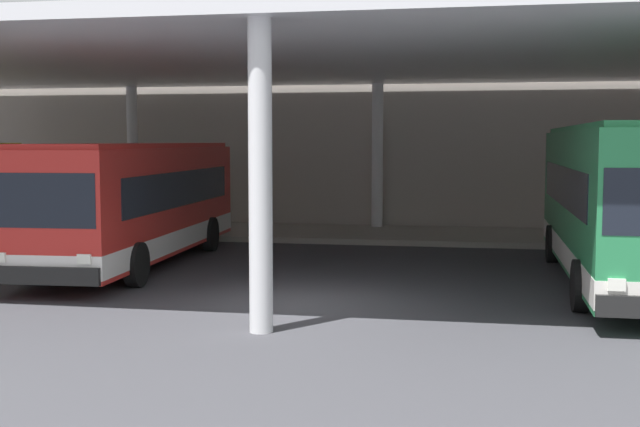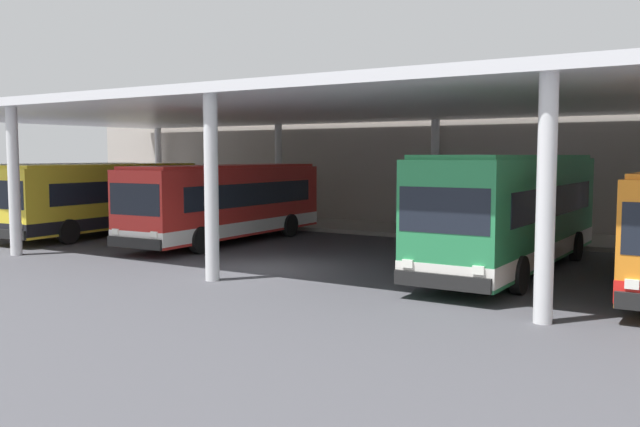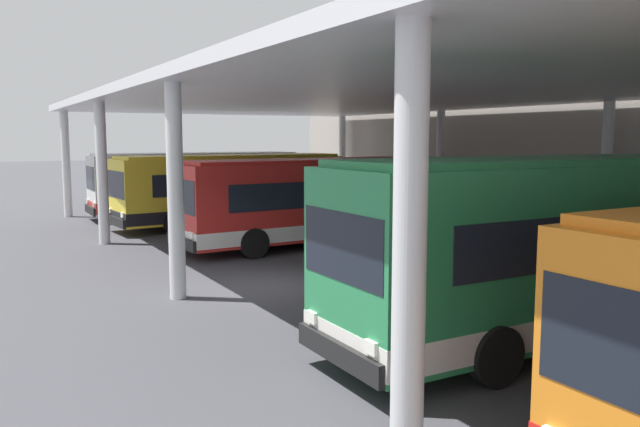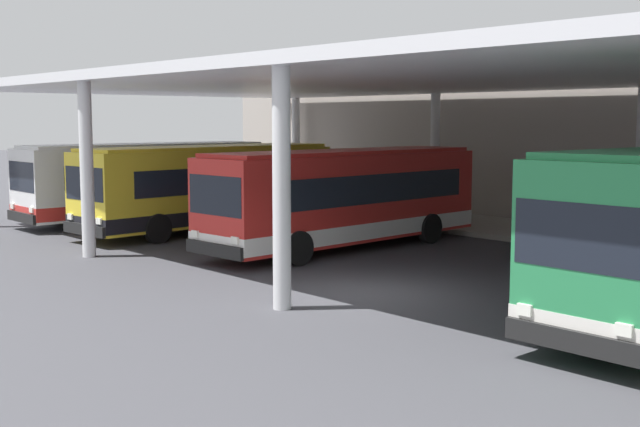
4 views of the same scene
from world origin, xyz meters
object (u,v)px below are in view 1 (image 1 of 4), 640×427
at_px(bus_middle_bay, 135,202).
at_px(bench_waiting, 102,213).
at_px(trash_bin, 170,214).
at_px(bus_far_bay, 621,203).

height_order(bus_middle_bay, bench_waiting, bus_middle_bay).
xyz_separation_m(bench_waiting, trash_bin, (2.65, -0.18, 0.01)).
bearing_deg(bench_waiting, bus_far_bay, -26.17).
xyz_separation_m(bus_far_bay, bench_waiting, (-16.48, 8.10, -1.18)).
height_order(bus_middle_bay, trash_bin, bus_middle_bay).
xyz_separation_m(bus_middle_bay, trash_bin, (-1.86, 7.28, -0.98)).
bearing_deg(trash_bin, bench_waiting, 176.16).
relative_size(bus_middle_bay, bench_waiting, 5.91).
bearing_deg(bus_far_bay, bus_middle_bay, 176.92).
bearing_deg(bus_far_bay, trash_bin, 150.20).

